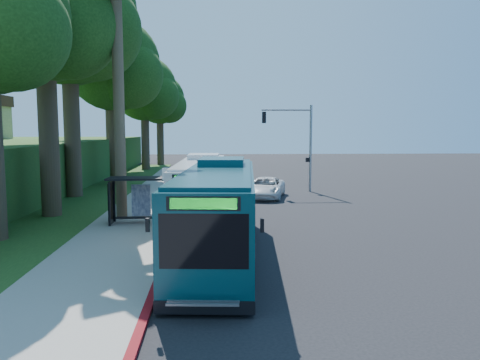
{
  "coord_description": "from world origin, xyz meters",
  "views": [
    {
      "loc": [
        -3.2,
        -27.44,
        5.0
      ],
      "look_at": [
        -1.47,
        1.0,
        1.95
      ],
      "focal_mm": 35.0,
      "sensor_mm": 36.0,
      "label": 1
    }
  ],
  "objects": [
    {
      "name": "white_bus",
      "position": [
        -3.74,
        -1.46,
        1.75
      ],
      "size": [
        3.03,
        12.12,
        3.59
      ],
      "rotation": [
        0.0,
        0.0,
        -0.04
      ],
      "color": "silver",
      "rests_on": "ground"
    },
    {
      "name": "teal_bus",
      "position": [
        -2.91,
        -9.03,
        1.85
      ],
      "size": [
        3.71,
        12.88,
        3.79
      ],
      "rotation": [
        0.0,
        0.0,
        -0.08
      ],
      "color": "#0A323B",
      "rests_on": "ground"
    },
    {
      "name": "ground",
      "position": [
        0.0,
        0.0,
        0.0
      ],
      "size": [
        140.0,
        140.0,
        0.0
      ],
      "primitive_type": "plane",
      "color": "black",
      "rests_on": "ground"
    },
    {
      "name": "stop_sign_pole",
      "position": [
        -5.4,
        -5.0,
        2.08
      ],
      "size": [
        0.35,
        0.06,
        3.17
      ],
      "color": "gray",
      "rests_on": "ground"
    },
    {
      "name": "tree_4",
      "position": [
        -11.4,
        31.98,
        9.73
      ],
      "size": [
        8.4,
        8.0,
        14.14
      ],
      "color": "#382B1E",
      "rests_on": "ground"
    },
    {
      "name": "tree_5",
      "position": [
        -10.41,
        39.99,
        8.96
      ],
      "size": [
        7.35,
        7.0,
        12.86
      ],
      "color": "#382B1E",
      "rests_on": "ground"
    },
    {
      "name": "red_curb",
      "position": [
        -5.0,
        -4.0,
        0.07
      ],
      "size": [
        0.25,
        30.0,
        0.13
      ],
      "primitive_type": "cube",
      "color": "maroon",
      "rests_on": "ground"
    },
    {
      "name": "bus_shelter",
      "position": [
        -7.26,
        -2.86,
        1.81
      ],
      "size": [
        3.2,
        1.51,
        2.55
      ],
      "color": "black",
      "rests_on": "ground"
    },
    {
      "name": "traffic_signal_pole",
      "position": [
        3.78,
        10.0,
        4.42
      ],
      "size": [
        4.1,
        0.3,
        7.0
      ],
      "color": "gray",
      "rests_on": "ground"
    },
    {
      "name": "pickup",
      "position": [
        0.8,
        6.81,
        0.75
      ],
      "size": [
        3.71,
        5.82,
        1.5
      ],
      "primitive_type": "imported",
      "rotation": [
        0.0,
        0.0,
        -0.24
      ],
      "color": "silver",
      "rests_on": "ground"
    },
    {
      "name": "tree_3",
      "position": [
        -13.88,
        23.98,
        11.98
      ],
      "size": [
        10.08,
        9.6,
        17.28
      ],
      "color": "#382B1E",
      "rests_on": "ground"
    },
    {
      "name": "tree_1",
      "position": [
        -13.37,
        7.98,
        12.73
      ],
      "size": [
        10.5,
        10.0,
        18.26
      ],
      "color": "#382B1E",
      "rests_on": "ground"
    },
    {
      "name": "tree_2",
      "position": [
        -11.89,
        15.98,
        10.48
      ],
      "size": [
        8.82,
        8.4,
        15.12
      ],
      "color": "#382B1E",
      "rests_on": "ground"
    },
    {
      "name": "tree_0",
      "position": [
        -12.4,
        -0.02,
        11.2
      ],
      "size": [
        8.4,
        8.0,
        15.7
      ],
      "color": "#382B1E",
      "rests_on": "ground"
    },
    {
      "name": "grass_verge",
      "position": [
        -13.0,
        5.0,
        0.03
      ],
      "size": [
        8.0,
        70.0,
        0.06
      ],
      "primitive_type": "cube",
      "color": "#234719",
      "rests_on": "ground"
    },
    {
      "name": "sidewalk",
      "position": [
        -7.3,
        0.0,
        0.06
      ],
      "size": [
        4.5,
        70.0,
        0.12
      ],
      "primitive_type": "cube",
      "color": "gray",
      "rests_on": "ground"
    }
  ]
}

